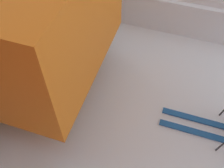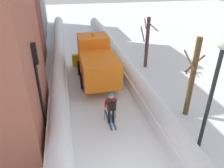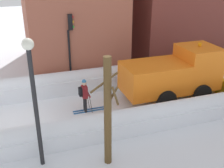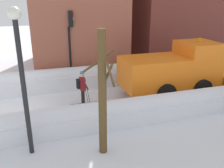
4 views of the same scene
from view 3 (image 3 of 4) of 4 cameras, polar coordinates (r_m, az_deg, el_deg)
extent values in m
plane|color=white|center=(17.25, 15.83, -1.81)|extent=(80.00, 80.00, 0.00)
cube|color=white|center=(19.02, 11.79, 2.46)|extent=(1.10, 36.00, 0.86)
cylinder|color=white|center=(18.87, 11.90, 3.67)|extent=(0.90, 34.20, 0.90)
cube|color=white|center=(15.34, 21.16, -4.48)|extent=(1.10, 36.00, 0.68)
cylinder|color=white|center=(15.19, 21.34, -3.35)|extent=(0.90, 34.20, 0.90)
cube|color=#9E5642|center=(20.64, -8.84, 15.69)|extent=(8.52, 6.18, 8.74)
cube|color=orange|center=(15.31, 8.60, 1.28)|extent=(2.30, 3.40, 1.60)
cube|color=orange|center=(16.55, 17.05, 3.52)|extent=(2.20, 2.00, 2.30)
cube|color=black|center=(16.96, 19.92, 5.43)|extent=(1.85, 0.06, 1.01)
cube|color=gold|center=(17.76, 20.15, 0.31)|extent=(3.20, 0.46, 1.13)
cylinder|color=orange|center=(16.17, 17.59, 7.74)|extent=(0.20, 0.20, 0.18)
cylinder|color=black|center=(17.69, 13.69, 1.03)|extent=(0.25, 1.10, 1.10)
cylinder|color=black|center=(15.98, 17.98, -2.01)|extent=(0.25, 1.10, 1.10)
cylinder|color=black|center=(16.66, 7.26, 0.11)|extent=(0.25, 1.10, 1.10)
cylinder|color=black|center=(14.84, 11.09, -3.28)|extent=(0.25, 1.10, 1.10)
cylinder|color=black|center=(14.63, -5.64, -3.95)|extent=(0.14, 0.14, 0.82)
cylinder|color=black|center=(14.44, -5.43, -4.34)|extent=(0.14, 0.14, 0.82)
cube|color=maroon|center=(14.22, -5.65, -1.58)|extent=(0.42, 0.26, 0.62)
cube|color=black|center=(14.16, -6.48, -1.58)|extent=(0.32, 0.16, 0.44)
sphere|color=tan|center=(14.02, -5.73, 0.15)|extent=(0.24, 0.24, 0.24)
sphere|color=teal|center=(13.98, -5.74, 0.53)|extent=(0.22, 0.22, 0.22)
cylinder|color=maroon|center=(14.45, -5.52, -0.99)|extent=(0.09, 0.33, 0.56)
cylinder|color=maroon|center=(14.00, -5.01, -1.84)|extent=(0.09, 0.33, 0.56)
cube|color=#194C8C|center=(14.87, -4.64, -5.16)|extent=(0.09, 1.80, 0.03)
cube|color=#194C8C|center=(14.69, -4.42, -5.55)|extent=(0.09, 1.80, 0.03)
cylinder|color=#262628|center=(14.76, -5.01, -2.85)|extent=(0.02, 0.19, 1.19)
cylinder|color=#262628|center=(14.24, -4.42, -3.88)|extent=(0.02, 0.19, 1.19)
cylinder|color=black|center=(16.92, -8.60, 4.93)|extent=(0.12, 0.12, 3.59)
cube|color=black|center=(16.36, -8.59, 12.44)|extent=(0.28, 0.24, 0.90)
sphere|color=red|center=(16.33, -8.20, 13.45)|extent=(0.18, 0.18, 0.18)
sphere|color=gold|center=(16.39, -8.14, 12.49)|extent=(0.18, 0.18, 0.18)
sphere|color=green|center=(16.44, -8.08, 11.53)|extent=(0.18, 0.18, 0.18)
cylinder|color=black|center=(10.30, -15.25, -5.53)|extent=(0.16, 0.16, 4.60)
sphere|color=silver|center=(9.38, -16.88, 7.82)|extent=(0.40, 0.40, 0.40)
cylinder|color=#503B1F|center=(10.10, -0.88, -6.09)|extent=(0.28, 0.28, 4.34)
cylinder|color=#503B1F|center=(9.70, 0.71, -2.58)|extent=(0.74, 0.52, 1.10)
cylinder|color=#503B1F|center=(9.92, -1.65, 0.28)|extent=(0.10, 1.09, 0.71)
cylinder|color=#503B1F|center=(9.87, 0.12, -2.40)|extent=(0.64, 0.21, 0.90)
camera|label=1|loc=(15.74, -3.67, 10.57)|focal=43.50mm
camera|label=2|loc=(15.65, -43.81, 17.13)|focal=34.36mm
camera|label=4|loc=(2.39, 8.83, -33.15)|focal=39.29mm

